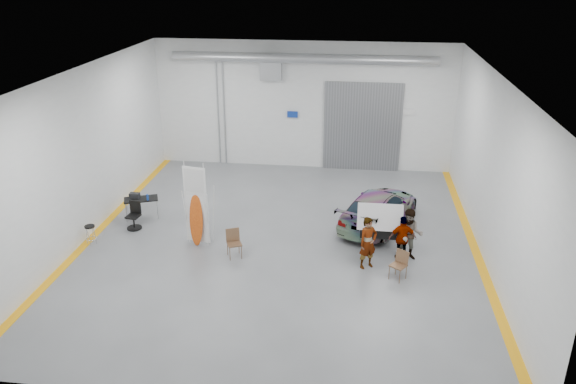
# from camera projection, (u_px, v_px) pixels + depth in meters

# --- Properties ---
(ground) EXTENTS (16.00, 16.00, 0.00)m
(ground) POSITION_uv_depth(u_px,v_px,m) (280.00, 241.00, 20.15)
(ground) COLOR slate
(ground) RESTS_ON ground
(room_shell) EXTENTS (14.02, 16.18, 6.01)m
(room_shell) POSITION_uv_depth(u_px,v_px,m) (294.00, 115.00, 20.59)
(room_shell) COLOR silver
(room_shell) RESTS_ON ground
(sedan_car) EXTENTS (3.52, 4.93, 1.32)m
(sedan_car) POSITION_uv_depth(u_px,v_px,m) (378.00, 208.00, 21.25)
(sedan_car) COLOR silver
(sedan_car) RESTS_ON ground
(person_a) EXTENTS (0.77, 0.72, 1.78)m
(person_a) POSITION_uv_depth(u_px,v_px,m) (368.00, 243.00, 18.16)
(person_a) COLOR brown
(person_a) RESTS_ON ground
(person_b) EXTENTS (0.95, 0.77, 1.80)m
(person_b) POSITION_uv_depth(u_px,v_px,m) (410.00, 235.00, 18.68)
(person_b) COLOR #45657F
(person_b) RESTS_ON ground
(person_c) EXTENTS (0.96, 0.48, 1.59)m
(person_c) POSITION_uv_depth(u_px,v_px,m) (403.00, 238.00, 18.66)
(person_c) COLOR brown
(person_c) RESTS_ON ground
(surfboard_display) EXTENTS (0.87, 0.35, 3.10)m
(surfboard_display) POSITION_uv_depth(u_px,v_px,m) (197.00, 212.00, 19.47)
(surfboard_display) COLOR white
(surfboard_display) RESTS_ON ground
(folding_chair_near) EXTENTS (0.61, 0.65, 0.98)m
(folding_chair_near) POSITION_uv_depth(u_px,v_px,m) (235.00, 249.00, 19.01)
(folding_chair_near) COLOR brown
(folding_chair_near) RESTS_ON ground
(folding_chair_far) EXTENTS (0.61, 0.68, 0.94)m
(folding_chair_far) POSITION_uv_depth(u_px,v_px,m) (398.00, 271.00, 17.69)
(folding_chair_far) COLOR brown
(folding_chair_far) RESTS_ON ground
(shop_stool) EXTENTS (0.37, 0.37, 0.73)m
(shop_stool) POSITION_uv_depth(u_px,v_px,m) (91.00, 235.00, 19.82)
(shop_stool) COLOR black
(shop_stool) RESTS_ON ground
(work_table) EXTENTS (1.42, 1.06, 1.04)m
(work_table) POSITION_uv_depth(u_px,v_px,m) (139.00, 198.00, 21.73)
(work_table) COLOR #96989E
(work_table) RESTS_ON ground
(office_chair) EXTENTS (0.56, 0.56, 1.05)m
(office_chair) POSITION_uv_depth(u_px,v_px,m) (134.00, 217.00, 20.99)
(office_chair) COLOR black
(office_chair) RESTS_ON ground
(trunk_lid) EXTENTS (1.55, 0.94, 0.04)m
(trunk_lid) POSITION_uv_depth(u_px,v_px,m) (381.00, 214.00, 19.12)
(trunk_lid) COLOR silver
(trunk_lid) RESTS_ON sedan_car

